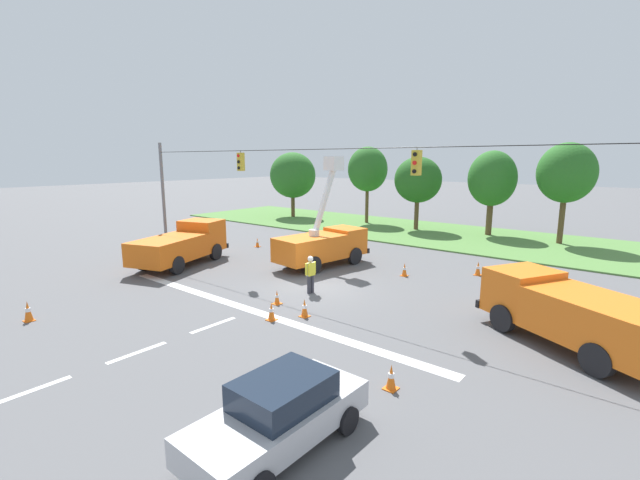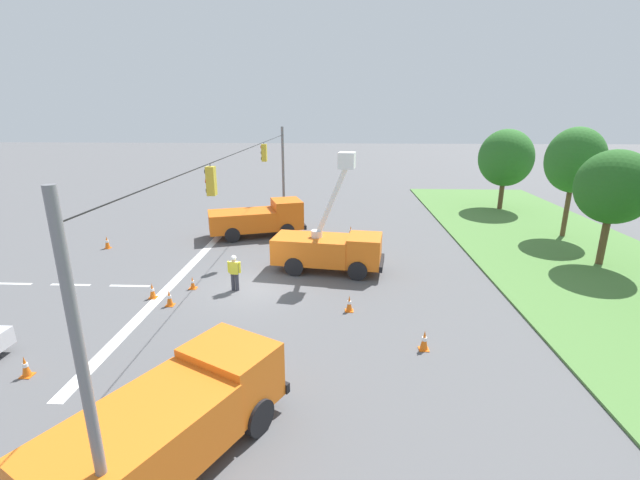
% 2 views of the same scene
% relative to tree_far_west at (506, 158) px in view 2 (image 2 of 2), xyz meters
% --- Properties ---
extents(ground_plane, '(200.00, 200.00, 0.00)m').
position_rel_tree_far_west_xyz_m(ground_plane, '(18.36, -18.30, -4.48)').
color(ground_plane, '#565659').
extents(grass_verge, '(56.00, 12.00, 0.10)m').
position_rel_tree_far_west_xyz_m(grass_verge, '(18.36, -0.30, -4.43)').
color(grass_verge, '#517F3D').
rests_on(grass_verge, ground).
extents(lane_markings, '(17.60, 15.25, 0.01)m').
position_rel_tree_far_west_xyz_m(lane_markings, '(18.36, -23.80, -4.48)').
color(lane_markings, silver).
rests_on(lane_markings, ground).
extents(signal_gantry, '(26.20, 0.33, 7.20)m').
position_rel_tree_far_west_xyz_m(signal_gantry, '(18.35, -18.31, -0.23)').
color(signal_gantry, slate).
rests_on(signal_gantry, ground).
extents(tree_far_west, '(5.15, 4.39, 6.88)m').
position_rel_tree_far_west_xyz_m(tree_far_west, '(0.00, 0.00, 0.00)').
color(tree_far_west, brown).
rests_on(tree_far_west, ground).
extents(tree_west, '(3.83, 3.60, 7.34)m').
position_rel_tree_far_west_xyz_m(tree_west, '(8.60, 1.21, 0.72)').
color(tree_west, brown).
rests_on(tree_west, ground).
extents(tree_centre, '(4.09, 3.74, 6.38)m').
position_rel_tree_far_west_xyz_m(tree_centre, '(14.21, 0.49, -0.09)').
color(tree_centre, brown).
rests_on(tree_centre, ground).
extents(utility_truck_bucket_lift, '(3.05, 6.09, 6.31)m').
position_rel_tree_far_west_xyz_m(utility_truck_bucket_lift, '(15.80, -14.55, -3.14)').
color(utility_truck_bucket_lift, orange).
rests_on(utility_truck_bucket_lift, ground).
extents(utility_truck_support_near, '(6.59, 5.09, 2.15)m').
position_rel_tree_far_west_xyz_m(utility_truck_support_near, '(29.05, -17.91, -3.27)').
color(utility_truck_support_near, orange).
rests_on(utility_truck_support_near, ground).
extents(utility_truck_support_far, '(4.38, 6.85, 2.40)m').
position_rel_tree_far_west_xyz_m(utility_truck_support_far, '(9.13, -19.51, -3.25)').
color(utility_truck_support_far, orange).
rests_on(utility_truck_support_far, ground).
extents(road_worker, '(0.28, 0.65, 1.77)m').
position_rel_tree_far_west_xyz_m(road_worker, '(18.63, -18.98, -3.48)').
color(road_worker, '#383842').
rests_on(road_worker, ground).
extents(traffic_cone_foreground_left, '(0.36, 0.36, 0.76)m').
position_rel_tree_far_west_xyz_m(traffic_cone_foreground_left, '(23.62, -10.93, -4.10)').
color(traffic_cone_foreground_left, orange).
rests_on(traffic_cone_foreground_left, ground).
extents(traffic_cone_foreground_right, '(0.36, 0.36, 0.73)m').
position_rel_tree_far_west_xyz_m(traffic_cone_foreground_right, '(20.44, -21.48, -4.12)').
color(traffic_cone_foreground_right, orange).
rests_on(traffic_cone_foreground_right, ground).
extents(traffic_cone_mid_left, '(0.36, 0.36, 0.67)m').
position_rel_tree_far_west_xyz_m(traffic_cone_mid_left, '(8.76, -13.24, -4.16)').
color(traffic_cone_mid_left, orange).
rests_on(traffic_cone_mid_left, ground).
extents(traffic_cone_mid_right, '(0.36, 0.36, 0.71)m').
position_rel_tree_far_west_xyz_m(traffic_cone_mid_right, '(25.85, -24.09, -4.13)').
color(traffic_cone_mid_right, orange).
rests_on(traffic_cone_mid_right, ground).
extents(traffic_cone_near_bucket, '(0.36, 0.36, 0.72)m').
position_rel_tree_far_west_xyz_m(traffic_cone_near_bucket, '(19.69, -22.57, -4.13)').
color(traffic_cone_near_bucket, orange).
rests_on(traffic_cone_near_bucket, ground).
extents(traffic_cone_lane_edge_a, '(0.36, 0.36, 0.62)m').
position_rel_tree_far_west_xyz_m(traffic_cone_lane_edge_a, '(18.53, -21.09, -4.19)').
color(traffic_cone_lane_edge_a, orange).
rests_on(traffic_cone_lane_edge_a, ground).
extents(traffic_cone_lane_edge_b, '(0.36, 0.36, 0.71)m').
position_rel_tree_far_west_xyz_m(traffic_cone_lane_edge_b, '(20.62, -13.56, -4.13)').
color(traffic_cone_lane_edge_b, orange).
rests_on(traffic_cone_lane_edge_b, ground).
extents(traffic_cone_far_left, '(0.36, 0.36, 0.80)m').
position_rel_tree_far_west_xyz_m(traffic_cone_far_left, '(12.49, -28.56, -4.08)').
color(traffic_cone_far_left, orange).
rests_on(traffic_cone_far_left, ground).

